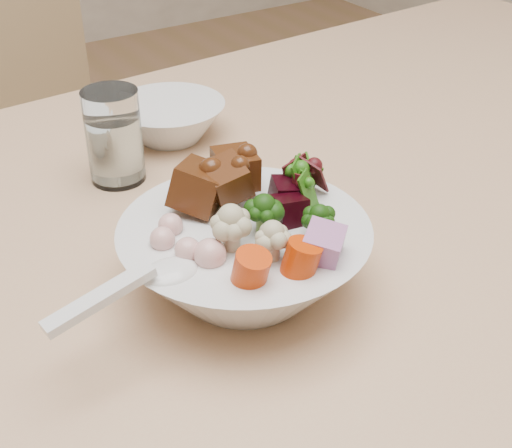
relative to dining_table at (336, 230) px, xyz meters
The scene contains 6 objects.
dining_table is the anchor object (origin of this frame).
chair_far 0.79m from the dining_table, 100.85° to the left, with size 0.54×0.54×0.90m.
food_bowl 0.28m from the dining_table, 150.73° to the right, with size 0.25×0.25×0.13m.
soup_spoon 0.40m from the dining_table, 155.47° to the right, with size 0.15×0.05×0.03m.
water_glass 0.31m from the dining_table, 147.35° to the left, with size 0.07×0.07×0.12m.
side_bowl 0.28m from the dining_table, 120.20° to the left, with size 0.16×0.16×0.05m, color silver, non-canonical shape.
Camera 1 is at (-0.37, -0.55, 1.24)m, focal length 50.00 mm.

